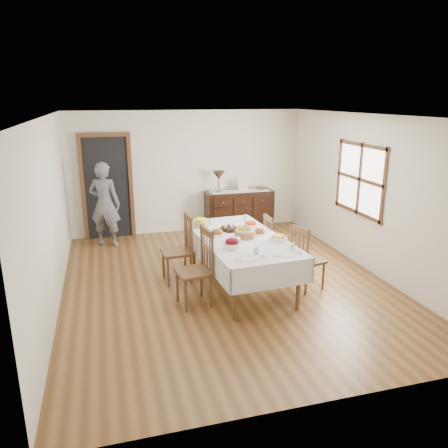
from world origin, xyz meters
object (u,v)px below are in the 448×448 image
object	(u,v)px
sideboard	(239,210)
chair_right_near	(306,257)
dining_table	(240,243)
chair_right_far	(275,243)
chair_left_near	(197,267)
table_lamp	(219,176)
chair_left_far	(180,248)
person	(105,202)

from	to	relation	value
sideboard	chair_right_near	bearing A→B (deg)	-89.47
dining_table	chair_right_far	bearing A→B (deg)	25.90
chair_left_near	table_lamp	size ratio (longest dim) A/B	2.40
chair_right_near	table_lamp	size ratio (longest dim) A/B	2.21
chair_right_near	sideboard	size ratio (longest dim) A/B	0.69
chair_left_near	chair_left_far	xyz separation A→B (m)	(-0.09, 0.90, -0.01)
sideboard	chair_left_far	bearing A→B (deg)	-125.93
dining_table	person	size ratio (longest dim) A/B	1.35
chair_right_far	table_lamp	bearing A→B (deg)	8.37
person	table_lamp	bearing A→B (deg)	-150.75
chair_right_far	table_lamp	world-z (taller)	table_lamp
dining_table	chair_left_far	size ratio (longest dim) A/B	2.22
sideboard	person	size ratio (longest dim) A/B	0.82
chair_left_far	person	world-z (taller)	person
chair_left_near	chair_right_far	bearing A→B (deg)	110.52
chair_right_near	table_lamp	bearing A→B (deg)	-6.33
sideboard	table_lamp	size ratio (longest dim) A/B	3.21
dining_table	chair_left_far	distance (m)	0.99
chair_left_far	sideboard	bearing A→B (deg)	140.69
dining_table	chair_right_far	world-z (taller)	chair_right_far
sideboard	table_lamp	bearing A→B (deg)	-176.83
chair_right_near	chair_left_near	bearing A→B (deg)	76.64
person	table_lamp	xyz separation A→B (m)	(2.38, 0.26, 0.35)
dining_table	chair_right_near	distance (m)	1.01
dining_table	person	distance (m)	3.27
dining_table	chair_left_near	bearing A→B (deg)	-155.24
sideboard	person	distance (m)	2.90
chair_right_far	sideboard	world-z (taller)	chair_right_far
chair_right_near	chair_left_far	bearing A→B (deg)	49.46
chair_left_far	table_lamp	size ratio (longest dim) A/B	2.36
chair_right_near	chair_right_far	bearing A→B (deg)	-2.60
chair_left_near	chair_left_far	distance (m)	0.90
chair_right_far	person	xyz separation A→B (m)	(-2.71, 2.18, 0.40)
dining_table	chair_left_far	bearing A→B (deg)	146.91
chair_left_near	dining_table	bearing A→B (deg)	109.95
sideboard	person	bearing A→B (deg)	-174.20
dining_table	chair_left_near	size ratio (longest dim) A/B	2.19
sideboard	dining_table	bearing A→B (deg)	-107.16
chair_left_far	person	bearing A→B (deg)	-155.94
table_lamp	sideboard	bearing A→B (deg)	3.17
chair_left_far	table_lamp	distance (m)	2.80
sideboard	person	xyz separation A→B (m)	(-2.85, -0.29, 0.45)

